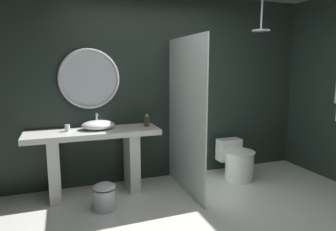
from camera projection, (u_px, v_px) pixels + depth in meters
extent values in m
cube|color=#1E2823|center=(157.00, 89.00, 4.29)|extent=(4.80, 0.10, 2.60)
cube|color=silver|center=(93.00, 133.00, 3.75)|extent=(1.64, 0.52, 0.07)
cube|color=silver|center=(54.00, 169.00, 3.66)|extent=(0.13, 0.44, 0.76)
cube|color=silver|center=(132.00, 161.00, 3.98)|extent=(0.13, 0.44, 0.76)
ellipsoid|color=white|center=(98.00, 125.00, 3.79)|extent=(0.41, 0.34, 0.12)
cylinder|color=#B7B7BC|center=(97.00, 120.00, 3.92)|extent=(0.02, 0.02, 0.19)
cylinder|color=#B7B7BC|center=(97.00, 115.00, 3.86)|extent=(0.02, 0.12, 0.02)
cylinder|color=silver|center=(67.00, 128.00, 3.67)|extent=(0.06, 0.06, 0.09)
cylinder|color=#3D3323|center=(147.00, 121.00, 3.97)|extent=(0.06, 0.06, 0.14)
cylinder|color=#B7B7BC|center=(147.00, 115.00, 3.96)|extent=(0.03, 0.03, 0.02)
torus|color=#B7B7BC|center=(89.00, 79.00, 3.87)|extent=(0.78, 0.04, 0.78)
cylinder|color=#B2BCC1|center=(89.00, 79.00, 3.88)|extent=(0.71, 0.01, 0.71)
cube|color=silver|center=(186.00, 116.00, 3.81)|extent=(0.02, 1.17, 1.98)
cylinder|color=#B7B7BC|center=(262.00, 15.00, 4.06)|extent=(0.02, 0.02, 0.40)
cylinder|color=#B7B7BC|center=(261.00, 31.00, 4.09)|extent=(0.24, 0.24, 0.02)
cylinder|color=white|center=(239.00, 166.00, 4.31)|extent=(0.40, 0.40, 0.41)
ellipsoid|color=white|center=(240.00, 151.00, 4.27)|extent=(0.42, 0.46, 0.02)
cube|color=white|center=(229.00, 149.00, 4.55)|extent=(0.36, 0.19, 0.33)
cylinder|color=#B7B7BC|center=(105.00, 199.00, 3.42)|extent=(0.25, 0.25, 0.24)
ellipsoid|color=#B7B7BC|center=(104.00, 187.00, 3.39)|extent=(0.25, 0.25, 0.08)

